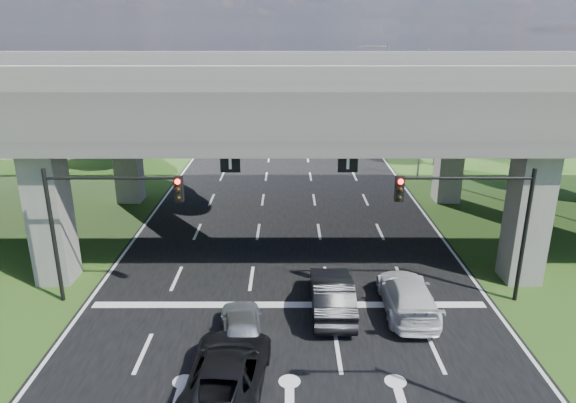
{
  "coord_description": "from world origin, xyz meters",
  "views": [
    {
      "loc": [
        -0.06,
        -16.15,
        11.35
      ],
      "look_at": [
        -0.04,
        8.06,
        3.23
      ],
      "focal_mm": 32.0,
      "sensor_mm": 36.0,
      "label": 1
    }
  ],
  "objects_px": {
    "signal_right": "(477,211)",
    "streetlight_far": "(418,104)",
    "car_trailing": "(227,372)",
    "streetlight_beyond": "(382,84)",
    "car_dark": "(332,294)",
    "car_white": "(408,295)",
    "signal_left": "(101,211)",
    "car_silver": "(242,326)"
  },
  "relations": [
    {
      "from": "signal_left",
      "to": "car_silver",
      "type": "height_order",
      "value": "signal_left"
    },
    {
      "from": "streetlight_far",
      "to": "car_white",
      "type": "bearing_deg",
      "value": -103.69
    },
    {
      "from": "car_trailing",
      "to": "streetlight_far",
      "type": "bearing_deg",
      "value": -111.19
    },
    {
      "from": "signal_left",
      "to": "car_trailing",
      "type": "distance_m",
      "value": 9.04
    },
    {
      "from": "car_dark",
      "to": "car_white",
      "type": "relative_size",
      "value": 0.96
    },
    {
      "from": "signal_right",
      "to": "car_dark",
      "type": "height_order",
      "value": "signal_right"
    },
    {
      "from": "signal_right",
      "to": "streetlight_beyond",
      "type": "xyz_separation_m",
      "value": [
        2.27,
        36.06,
        1.66
      ]
    },
    {
      "from": "car_silver",
      "to": "car_trailing",
      "type": "bearing_deg",
      "value": 77.94
    },
    {
      "from": "signal_left",
      "to": "car_white",
      "type": "height_order",
      "value": "signal_left"
    },
    {
      "from": "car_silver",
      "to": "car_dark",
      "type": "height_order",
      "value": "car_dark"
    },
    {
      "from": "signal_left",
      "to": "car_dark",
      "type": "bearing_deg",
      "value": -5.59
    },
    {
      "from": "car_silver",
      "to": "car_white",
      "type": "xyz_separation_m",
      "value": [
        6.78,
        2.2,
        0.07
      ]
    },
    {
      "from": "signal_right",
      "to": "streetlight_far",
      "type": "bearing_deg",
      "value": 83.53
    },
    {
      "from": "streetlight_far",
      "to": "car_trailing",
      "type": "distance_m",
      "value": 29.22
    },
    {
      "from": "signal_right",
      "to": "car_dark",
      "type": "relative_size",
      "value": 1.24
    },
    {
      "from": "car_white",
      "to": "signal_right",
      "type": "bearing_deg",
      "value": -160.53
    },
    {
      "from": "streetlight_far",
      "to": "car_trailing",
      "type": "height_order",
      "value": "streetlight_far"
    },
    {
      "from": "signal_left",
      "to": "streetlight_far",
      "type": "distance_m",
      "value": 26.95
    },
    {
      "from": "streetlight_far",
      "to": "car_dark",
      "type": "distance_m",
      "value": 23.13
    },
    {
      "from": "streetlight_beyond",
      "to": "car_silver",
      "type": "xyz_separation_m",
      "value": [
        -11.9,
        -39.2,
        -5.16
      ]
    },
    {
      "from": "car_dark",
      "to": "signal_left",
      "type": "bearing_deg",
      "value": -5.17
    },
    {
      "from": "streetlight_beyond",
      "to": "car_dark",
      "type": "xyz_separation_m",
      "value": [
        -8.3,
        -37.0,
        -5.02
      ]
    },
    {
      "from": "signal_right",
      "to": "signal_left",
      "type": "relative_size",
      "value": 1.0
    },
    {
      "from": "streetlight_beyond",
      "to": "car_trailing",
      "type": "xyz_separation_m",
      "value": [
        -12.13,
        -42.1,
        -5.07
      ]
    },
    {
      "from": "car_silver",
      "to": "car_white",
      "type": "bearing_deg",
      "value": -169.51
    },
    {
      "from": "streetlight_beyond",
      "to": "car_dark",
      "type": "height_order",
      "value": "streetlight_beyond"
    },
    {
      "from": "streetlight_far",
      "to": "car_trailing",
      "type": "relative_size",
      "value": 1.85
    },
    {
      "from": "car_silver",
      "to": "car_trailing",
      "type": "distance_m",
      "value": 2.9
    },
    {
      "from": "streetlight_far",
      "to": "streetlight_beyond",
      "type": "distance_m",
      "value": 16.0
    },
    {
      "from": "car_white",
      "to": "car_trailing",
      "type": "height_order",
      "value": "car_trailing"
    },
    {
      "from": "signal_right",
      "to": "car_white",
      "type": "bearing_deg",
      "value": -161.66
    },
    {
      "from": "car_trailing",
      "to": "signal_right",
      "type": "bearing_deg",
      "value": -144.76
    },
    {
      "from": "signal_right",
      "to": "car_white",
      "type": "distance_m",
      "value": 4.55
    },
    {
      "from": "streetlight_beyond",
      "to": "car_dark",
      "type": "relative_size",
      "value": 2.06
    },
    {
      "from": "car_trailing",
      "to": "streetlight_beyond",
      "type": "bearing_deg",
      "value": -102.33
    },
    {
      "from": "car_silver",
      "to": "signal_left",
      "type": "bearing_deg",
      "value": -35.09
    },
    {
      "from": "car_white",
      "to": "car_dark",
      "type": "bearing_deg",
      "value": 1.13
    },
    {
      "from": "signal_left",
      "to": "car_dark",
      "type": "relative_size",
      "value": 1.24
    },
    {
      "from": "signal_right",
      "to": "car_silver",
      "type": "xyz_separation_m",
      "value": [
        -9.62,
        -3.15,
        -3.49
      ]
    },
    {
      "from": "signal_right",
      "to": "streetlight_far",
      "type": "xyz_separation_m",
      "value": [
        2.27,
        20.06,
        1.66
      ]
    },
    {
      "from": "signal_left",
      "to": "streetlight_far",
      "type": "bearing_deg",
      "value": 48.22
    },
    {
      "from": "signal_right",
      "to": "car_trailing",
      "type": "relative_size",
      "value": 1.11
    }
  ]
}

